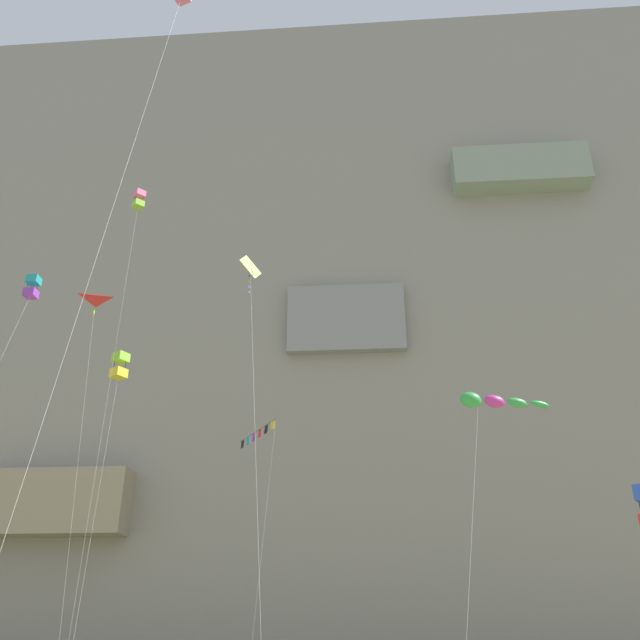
{
  "coord_description": "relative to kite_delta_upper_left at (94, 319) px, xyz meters",
  "views": [
    {
      "loc": [
        1.92,
        -9.99,
        3.19
      ],
      "look_at": [
        -0.5,
        22.44,
        18.86
      ],
      "focal_mm": 36.93,
      "sensor_mm": 36.0,
      "label": 1
    }
  ],
  "objects": [
    {
      "name": "kite_box_low_center",
      "position": [
        4.06,
        -4.48,
        7.46
      ],
      "size": [
        1.01,
        2.18,
        33.47
      ],
      "color": "pink",
      "rests_on": "ground"
    },
    {
      "name": "kite_diamond_low_right",
      "position": [
        14.37,
        -11.97,
        -4.09
      ],
      "size": [
        3.01,
        6.15,
        23.04
      ],
      "color": "#8CCC33",
      "rests_on": "ground"
    },
    {
      "name": "kite_box_far_right",
      "position": [
        4.01,
        -15.98,
        -6.21
      ],
      "size": [
        3.23,
        2.33,
        19.61
      ],
      "color": "teal",
      "rests_on": "ground"
    },
    {
      "name": "kite_windsock_mid_right",
      "position": [
        26.19,
        -15.48,
        -12.51
      ],
      "size": [
        5.94,
        5.88,
        12.95
      ],
      "color": "green",
      "rests_on": "ground"
    },
    {
      "name": "kite_box_upper_mid",
      "position": [
        2.44,
        0.26,
        -3.85
      ],
      "size": [
        2.16,
        5.41,
        22.26
      ],
      "color": "#8CCC33",
      "rests_on": "ground"
    },
    {
      "name": "kite_banner_far_left",
      "position": [
        12.23,
        4.43,
        -8.49
      ],
      "size": [
        3.77,
        7.64,
        17.35
      ],
      "color": "black",
      "rests_on": "ground"
    },
    {
      "name": "kite_delta_upper_left",
      "position": [
        0.0,
        0.0,
        0.0
      ],
      "size": [
        4.1,
        4.5,
        25.76
      ],
      "color": "red",
      "rests_on": "ground"
    },
    {
      "name": "cliff_face",
      "position": [
        18.7,
        34.95,
        14.02
      ],
      "size": [
        180.0,
        34.33,
        78.26
      ],
      "color": "gray",
      "rests_on": "ground"
    }
  ]
}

